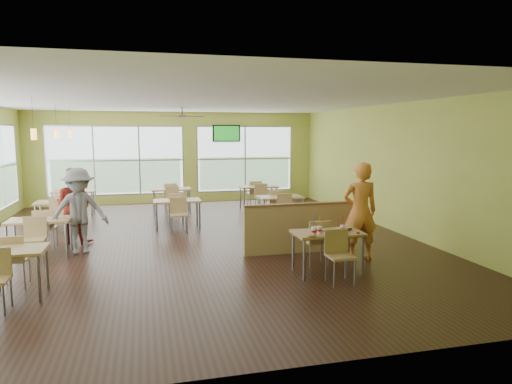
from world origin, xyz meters
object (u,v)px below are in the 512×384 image
main_table (328,238)px  man_plaid (360,211)px  food_basket (346,228)px  half_wall_divider (300,228)px

main_table → man_plaid: (0.95, 0.67, 0.33)m
food_basket → half_wall_divider: bearing=105.5°
half_wall_divider → man_plaid: size_ratio=1.25×
man_plaid → half_wall_divider: bearing=-33.4°
main_table → man_plaid: size_ratio=0.79×
half_wall_divider → man_plaid: man_plaid is taller
half_wall_divider → man_plaid: (0.95, -0.78, 0.44)m
food_basket → main_table: bearing=-169.4°
main_table → half_wall_divider: size_ratio=0.63×
main_table → food_basket: bearing=10.6°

